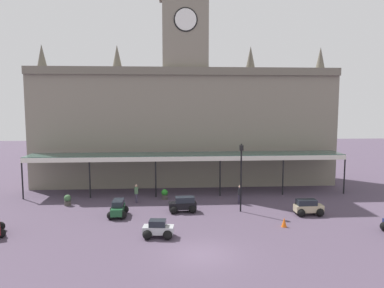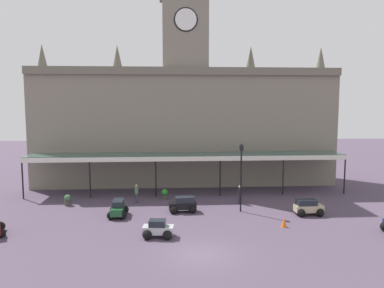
{
  "view_description": "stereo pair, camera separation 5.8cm",
  "coord_description": "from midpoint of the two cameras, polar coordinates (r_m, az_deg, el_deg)",
  "views": [
    {
      "loc": [
        -1.99,
        -21.04,
        8.92
      ],
      "look_at": [
        0.0,
        8.29,
        5.7
      ],
      "focal_mm": 34.55,
      "sensor_mm": 36.0,
      "label": 1
    },
    {
      "loc": [
        -1.93,
        -21.04,
        8.92
      ],
      "look_at": [
        0.0,
        8.29,
        5.7
      ],
      "focal_mm": 34.55,
      "sensor_mm": 36.0,
      "label": 2
    }
  ],
  "objects": [
    {
      "name": "planter_near_kerb",
      "position": [
        34.58,
        -18.7,
        -8.2
      ],
      "size": [
        0.6,
        0.6,
        0.96
      ],
      "color": "#47423D",
      "rests_on": "ground"
    },
    {
      "name": "pedestrian_beside_cars",
      "position": [
        33.5,
        7.34,
        -7.64
      ],
      "size": [
        0.34,
        0.34,
        1.67
      ],
      "color": "#3F384C",
      "rests_on": "ground"
    },
    {
      "name": "car_silver_sedan",
      "position": [
        25.47,
        -5.3,
        -13.07
      ],
      "size": [
        2.14,
        1.66,
        1.19
      ],
      "color": "#B2B5BA",
      "rests_on": "ground"
    },
    {
      "name": "car_green_estate",
      "position": [
        30.38,
        -11.39,
        -9.84
      ],
      "size": [
        1.54,
        2.25,
        1.27
      ],
      "color": "#1E512D",
      "rests_on": "ground"
    },
    {
      "name": "pedestrian_near_entrance",
      "position": [
        34.0,
        -8.63,
        -7.45
      ],
      "size": [
        0.34,
        0.38,
        1.67
      ],
      "color": "#3F384C",
      "rests_on": "ground"
    },
    {
      "name": "car_beige_estate",
      "position": [
        31.53,
        17.43,
        -9.41
      ],
      "size": [
        2.26,
        1.56,
        1.27
      ],
      "color": "tan",
      "rests_on": "ground"
    },
    {
      "name": "car_black_estate",
      "position": [
        30.93,
        -1.46,
        -9.43
      ],
      "size": [
        2.3,
        1.63,
        1.27
      ],
      "color": "black",
      "rests_on": "ground"
    },
    {
      "name": "station_building",
      "position": [
        41.43,
        -1.17,
        3.98
      ],
      "size": [
        32.7,
        5.96,
        21.46
      ],
      "color": "gray",
      "rests_on": "ground"
    },
    {
      "name": "traffic_cone",
      "position": [
        28.19,
        13.97,
        -11.64
      ],
      "size": [
        0.4,
        0.4,
        0.69
      ],
      "primitive_type": "cone",
      "color": "orange",
      "rests_on": "ground"
    },
    {
      "name": "ground_plane",
      "position": [
        22.94,
        1.39,
        -16.64
      ],
      "size": [
        140.0,
        140.0,
        0.0
      ],
      "primitive_type": "plane",
      "color": "#4A3D4F"
    },
    {
      "name": "victorian_lamppost",
      "position": [
        30.64,
        7.53,
        -4.04
      ],
      "size": [
        0.3,
        0.3,
        5.68
      ],
      "color": "black",
      "rests_on": "ground"
    },
    {
      "name": "planter_forecourt_centre",
      "position": [
        34.92,
        -4.3,
        -7.74
      ],
      "size": [
        0.6,
        0.6,
        0.96
      ],
      "color": "#47423D",
      "rests_on": "ground"
    },
    {
      "name": "entrance_canopy",
      "position": [
        36.56,
        -0.77,
        -1.77
      ],
      "size": [
        31.18,
        3.26,
        3.97
      ],
      "color": "#38564C",
      "rests_on": "ground"
    }
  ]
}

